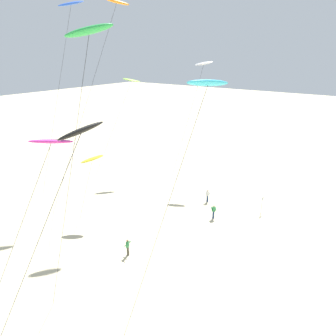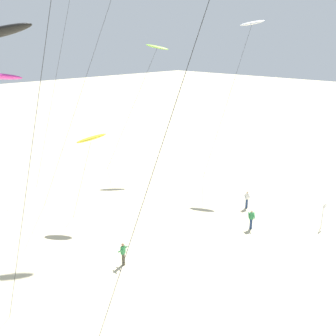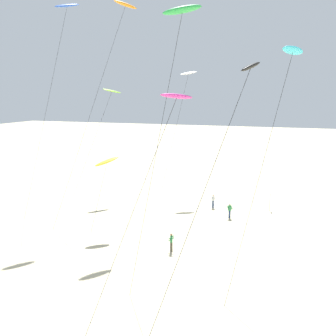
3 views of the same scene
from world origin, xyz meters
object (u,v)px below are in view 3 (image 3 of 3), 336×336
Objects in this scene: kite_yellow at (107,162)px; kite_flyer_middle at (230,210)px; kite_cyan at (292,53)px; kite_magenta at (175,99)px; kite_blue at (67,8)px; kite_flyer_nearest at (171,242)px; kite_white at (188,74)px; marker_flag at (270,198)px; kite_orange at (125,7)px; kite_lime at (111,92)px; kite_green at (182,11)px; kite_black at (248,73)px; kite_flyer_furthest at (213,201)px.

kite_yellow is 14.78m from kite_flyer_middle.
kite_cyan reaches higher than kite_magenta.
kite_flyer_nearest is (-7.77, -14.60, -21.93)m from kite_blue.
kite_white is 8.04× the size of marker_flag.
kite_magenta is at bearing -132.54° from kite_blue.
kite_lime is at bearing 35.99° from kite_orange.
kite_flyer_nearest is at bearing -112.53° from kite_yellow.
kite_green is at bearing -127.38° from kite_yellow.
kite_magenta is 22.92m from kite_flyer_middle.
kite_green is at bearing -164.92° from kite_white.
kite_lime is at bearing 49.85° from kite_cyan.
kite_blue is 14.12× the size of kite_flyer_middle.
kite_magenta is at bearing -160.08° from kite_flyer_nearest.
kite_cyan is 1.22× the size of kite_magenta.
marker_flag reaches higher than kite_flyer_nearest.
kite_cyan reaches higher than kite_flyer_middle.
kite_green is at bearing 43.34° from kite_black.
kite_yellow is at bearing 67.47° from kite_flyer_nearest.
kite_orange is at bearing 115.13° from marker_flag.
kite_green is (-7.69, -10.07, 11.94)m from kite_yellow.
kite_cyan is at bearing -149.89° from kite_white.
kite_blue is at bearing 177.71° from kite_lime.
kite_flyer_nearest is at bearing 177.29° from kite_flyer_furthest.
kite_green is 18.76m from kite_flyer_nearest.
kite_cyan reaches higher than kite_lime.
kite_black is 0.66× the size of kite_orange.
kite_flyer_nearest is 1.00× the size of kite_flyer_middle.
kite_flyer_middle is (19.24, -0.20, -12.45)m from kite_magenta.
kite_cyan is 1.16× the size of kite_lime.
kite_blue is at bearing 51.19° from kite_black.
kite_orange is 1.68× the size of kite_magenta.
kite_white reaches higher than kite_flyer_furthest.
kite_lime is (21.37, 16.44, -5.08)m from kite_green.
kite_yellow is 16.57m from kite_lime.
kite_green is 1.43× the size of kite_magenta.
kite_magenta is (-4.02, -0.86, -5.65)m from kite_green.
kite_flyer_middle is at bearing -142.51° from kite_white.
kite_blue is at bearing 65.96° from kite_cyan.
kite_lime is at bearing 85.59° from marker_flag.
kite_orange reaches higher than kite_magenta.
kite_orange reaches higher than marker_flag.
kite_green is at bearing 165.53° from marker_flag.
kite_flyer_middle is (2.63, -11.13, -21.65)m from kite_orange.
kite_lime is at bearing 38.83° from kite_black.
kite_magenta is 30.76m from kite_white.
kite_magenta is at bearing -136.97° from kite_yellow.
kite_blue is 28.45m from kite_flyer_middle.
kite_white reaches higher than kite_flyer_middle.
kite_magenta is 15.35m from kite_flyer_nearest.
marker_flag reaches higher than kite_flyer_middle.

